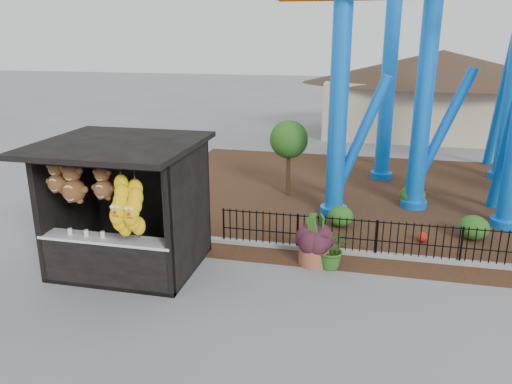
% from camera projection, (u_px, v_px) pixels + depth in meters
% --- Properties ---
extents(ground, '(120.00, 120.00, 0.00)m').
position_uv_depth(ground, '(238.00, 304.00, 10.46)').
color(ground, slate).
rests_on(ground, ground).
extents(mulch_bed, '(18.00, 12.00, 0.02)m').
position_uv_depth(mulch_bed, '(411.00, 199.00, 17.04)').
color(mulch_bed, '#331E11').
rests_on(mulch_bed, ground).
extents(curb, '(18.00, 0.18, 0.12)m').
position_uv_depth(curb, '(425.00, 259.00, 12.38)').
color(curb, gray).
rests_on(curb, ground).
extents(prize_booth, '(3.50, 3.40, 3.12)m').
position_uv_depth(prize_booth, '(123.00, 210.00, 11.48)').
color(prize_booth, black).
rests_on(prize_booth, ground).
extents(picket_fence, '(12.20, 0.06, 1.00)m').
position_uv_depth(picket_fence, '(466.00, 246.00, 12.05)').
color(picket_fence, black).
rests_on(picket_fence, ground).
extents(terracotta_planter, '(0.84, 0.84, 0.54)m').
position_uv_depth(terracotta_planter, '(314.00, 253.00, 12.21)').
color(terracotta_planter, brown).
rests_on(terracotta_planter, ground).
extents(planter_foliage, '(0.70, 0.70, 0.64)m').
position_uv_depth(planter_foliage, '(315.00, 231.00, 12.03)').
color(planter_foliage, '#32141E').
rests_on(planter_foliage, terracotta_planter).
extents(potted_plant, '(1.02, 0.92, 1.02)m').
position_uv_depth(potted_plant, '(332.00, 248.00, 11.94)').
color(potted_plant, '#21591A').
rests_on(potted_plant, ground).
extents(landscaping, '(7.69, 4.17, 0.66)m').
position_uv_depth(landscaping, '(446.00, 217.00, 14.56)').
color(landscaping, '#235017').
rests_on(landscaping, mulch_bed).
extents(pavilion, '(15.00, 15.00, 4.80)m').
position_uv_depth(pavilion, '(441.00, 79.00, 26.84)').
color(pavilion, '#BFAD8C').
rests_on(pavilion, ground).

